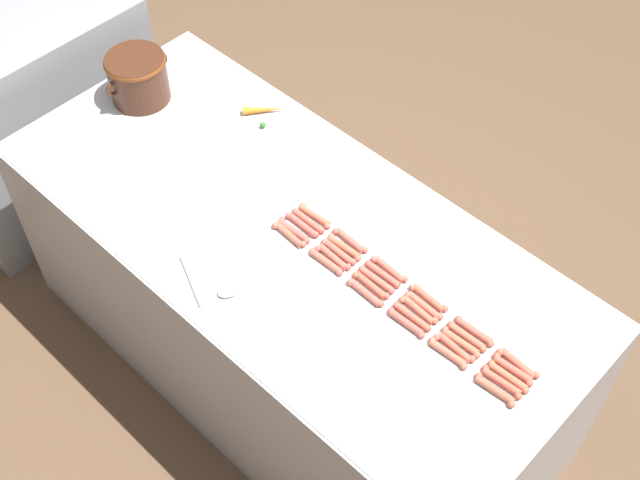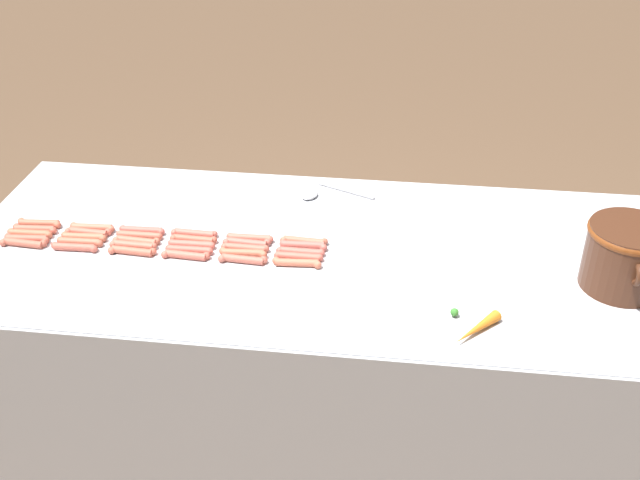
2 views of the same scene
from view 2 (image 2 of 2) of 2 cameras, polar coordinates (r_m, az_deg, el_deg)
The scene contains 35 objects.
ground_plane at distance 2.91m, azimuth -0.51°, elevation -15.52°, with size 20.00×20.00×0.00m, color brown.
griddle_counter at distance 2.60m, azimuth -0.56°, elevation -8.91°, with size 0.98×2.19×0.89m.
hot_dog_0 at distance 2.61m, azimuth -20.30°, elevation 1.20°, with size 0.03×0.15×0.02m.
hot_dog_1 at distance 2.53m, azimuth -16.70°, elevation 0.92°, with size 0.03×0.15×0.02m.
hot_dog_2 at distance 2.48m, azimuth -13.20°, elevation 0.72°, with size 0.03×0.15×0.02m.
hot_dog_3 at distance 2.43m, azimuth -9.41°, elevation 0.50°, with size 0.03×0.15×0.02m.
hot_dog_4 at distance 2.38m, azimuth -5.29°, elevation 0.17°, with size 0.03×0.15×0.02m.
hot_dog_5 at distance 2.36m, azimuth -1.21°, elevation -0.07°, with size 0.03×0.15×0.02m.
hot_dog_6 at distance 2.58m, azimuth -20.60°, elevation 0.79°, with size 0.03×0.15×0.02m.
hot_dog_7 at distance 2.51m, azimuth -17.01°, elevation 0.57°, with size 0.03×0.15×0.02m.
hot_dog_8 at distance 2.45m, azimuth -13.39°, elevation 0.35°, with size 0.02×0.15×0.02m.
hot_dog_9 at distance 2.40m, azimuth -9.47°, elevation 0.06°, with size 0.03×0.15×0.02m.
hot_dog_10 at distance 2.36m, azimuth -5.53°, elevation -0.21°, with size 0.03×0.15×0.02m.
hot_dog_11 at distance 2.33m, azimuth -1.27°, elevation -0.44°, with size 0.03×0.15×0.02m.
hot_dog_12 at distance 2.56m, azimuth -20.93°, elevation 0.47°, with size 0.03×0.15×0.02m.
hot_dog_13 at distance 2.49m, azimuth -17.28°, elevation 0.23°, with size 0.03×0.15×0.02m.
hot_dog_14 at distance 2.42m, azimuth -13.61°, elevation -0.06°, with size 0.03×0.15×0.02m.
hot_dog_15 at distance 2.37m, azimuth -9.61°, elevation -0.32°, with size 0.02×0.15×0.02m.
hot_dog_16 at distance 2.33m, azimuth -5.64°, elevation -0.59°, with size 0.03×0.15×0.02m.
hot_dog_17 at distance 2.30m, azimuth -1.48°, elevation -0.89°, with size 0.03×0.15×0.02m.
hot_dog_18 at distance 2.54m, azimuth -21.12°, elevation 0.11°, with size 0.03×0.15×0.02m.
hot_dog_19 at distance 2.47m, azimuth -17.56°, elevation -0.13°, with size 0.03×0.15×0.02m.
hot_dog_20 at distance 2.40m, azimuth -13.82°, elevation -0.38°, with size 0.03×0.15×0.02m.
hot_dog_21 at distance 2.35m, azimuth -9.78°, elevation -0.73°, with size 0.02×0.15×0.02m.
hot_dog_22 at distance 2.31m, azimuth -5.79°, elevation -0.97°, with size 0.03×0.15×0.02m.
hot_dog_23 at distance 2.28m, azimuth -1.62°, elevation -1.25°, with size 0.02×0.15×0.02m.
hot_dog_24 at distance 2.52m, azimuth -21.36°, elevation -0.22°, with size 0.03×0.15×0.02m.
hot_dog_25 at distance 2.44m, azimuth -17.94°, elevation -0.51°, with size 0.03×0.15×0.02m.
hot_dog_26 at distance 2.38m, azimuth -13.91°, elevation -0.81°, with size 0.03×0.15×0.02m.
hot_dog_27 at distance 2.32m, azimuth -10.05°, elevation -1.13°, with size 0.03×0.15×0.02m.
hot_dog_28 at distance 2.28m, azimuth -5.82°, elevation -1.45°, with size 0.03×0.15×0.02m.
hot_dog_29 at distance 2.25m, azimuth -1.75°, elevation -1.71°, with size 0.03×0.15×0.02m.
bean_pot at distance 2.28m, azimuth 22.00°, elevation -0.96°, with size 0.29×0.24×0.19m.
serving_spoon at distance 2.63m, azimuth 0.15°, elevation 3.51°, with size 0.15×0.26×0.02m.
carrot at distance 2.04m, azimuth 11.57°, elevation -6.45°, with size 0.15×0.14×0.03m.
Camera 2 is at (1.95, 0.27, 2.15)m, focal length 42.69 mm.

